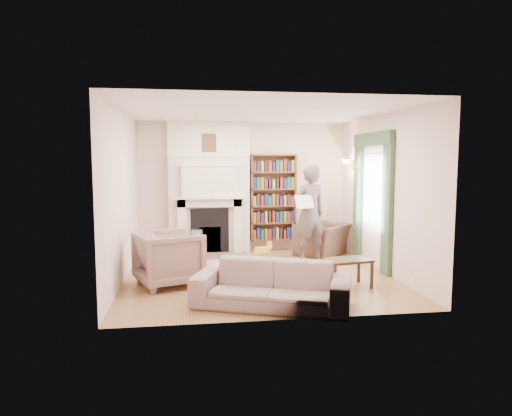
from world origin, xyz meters
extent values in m
plane|color=brown|center=(0.00, 0.00, 0.00)|extent=(4.50, 4.50, 0.00)
plane|color=white|center=(0.00, 0.00, 2.80)|extent=(4.50, 4.50, 0.00)
plane|color=silver|center=(0.00, 2.25, 1.40)|extent=(4.50, 0.00, 4.50)
plane|color=silver|center=(0.00, -2.25, 1.40)|extent=(4.50, 0.00, 4.50)
plane|color=silver|center=(-2.25, 0.00, 1.40)|extent=(0.00, 4.50, 4.50)
plane|color=silver|center=(2.25, 0.00, 1.40)|extent=(0.00, 4.50, 4.50)
cube|color=silver|center=(-0.75, 2.08, 1.40)|extent=(1.70, 0.35, 2.80)
cube|color=silver|center=(-0.75, 1.79, 1.22)|extent=(1.47, 0.24, 0.05)
cube|color=black|center=(-0.75, 1.88, 0.50)|extent=(0.80, 0.06, 0.96)
cube|color=silver|center=(-0.75, 1.81, 1.55)|extent=(1.15, 0.18, 0.62)
cube|color=brown|center=(0.65, 2.12, 1.18)|extent=(1.00, 0.24, 1.85)
cube|color=silver|center=(2.23, 0.40, 1.45)|extent=(0.02, 0.90, 1.30)
cube|color=#344E32|center=(2.20, -0.30, 1.20)|extent=(0.07, 0.32, 2.40)
cube|color=#344E32|center=(2.20, 1.10, 1.20)|extent=(0.07, 0.32, 2.40)
cube|color=#344E32|center=(2.19, 0.40, 2.38)|extent=(0.09, 1.70, 0.24)
cube|color=beige|center=(-0.24, 0.09, 0.01)|extent=(3.12, 2.79, 0.01)
imported|color=#442824|center=(1.59, 1.50, 0.33)|extent=(1.35, 1.34, 0.66)
imported|color=gray|center=(-1.50, -0.41, 0.44)|extent=(1.23, 1.21, 0.87)
imported|color=#B19F92|center=(-0.07, -1.73, 0.31)|extent=(2.26, 1.53, 0.61)
imported|color=#534743|center=(1.14, 0.90, 0.95)|extent=(0.80, 0.64, 1.91)
cube|color=white|center=(0.99, 0.70, 1.21)|extent=(0.39, 0.21, 0.25)
cylinder|color=#ADB1B5|center=(-1.03, 1.77, 0.28)|extent=(0.25, 0.25, 0.55)
cube|color=gold|center=(-0.70, -0.41, 0.03)|extent=(0.46, 0.46, 0.03)
cube|color=#B52A14|center=(-0.93, -0.18, 0.04)|extent=(0.36, 0.28, 0.05)
cube|color=red|center=(0.41, -0.50, 0.02)|extent=(0.26, 0.21, 0.02)
cube|color=red|center=(0.04, -0.65, 0.02)|extent=(0.30, 0.28, 0.02)
cube|color=red|center=(0.15, -0.32, 0.02)|extent=(0.30, 0.28, 0.02)
camera|label=1|loc=(-1.14, -7.68, 1.99)|focal=32.00mm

